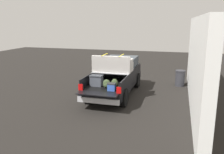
% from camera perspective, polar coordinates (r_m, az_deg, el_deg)
% --- Properties ---
extents(ground_plane, '(40.00, 40.00, 0.00)m').
position_cam_1_polar(ground_plane, '(13.04, 0.72, -4.13)').
color(ground_plane, black).
extents(pickup_truck, '(6.05, 2.06, 2.23)m').
position_cam_1_polar(pickup_truck, '(13.12, 1.14, 0.40)').
color(pickup_truck, black).
rests_on(pickup_truck, ground_plane).
extents(building_facade, '(11.06, 0.36, 4.09)m').
position_cam_1_polar(building_facade, '(11.77, 19.65, 3.45)').
color(building_facade, white).
rests_on(building_facade, ground_plane).
extents(trash_can, '(0.60, 0.60, 0.98)m').
position_cam_1_polar(trash_can, '(15.16, 16.02, -0.25)').
color(trash_can, '#2D2D33').
rests_on(trash_can, ground_plane).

